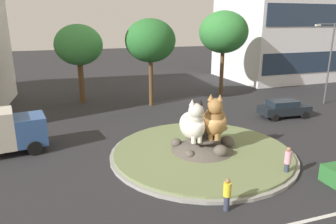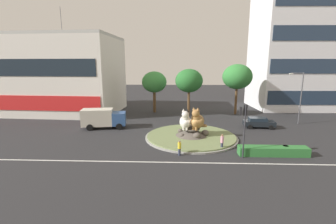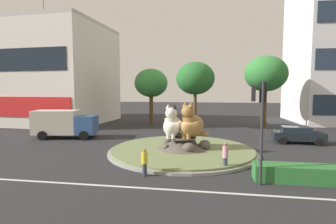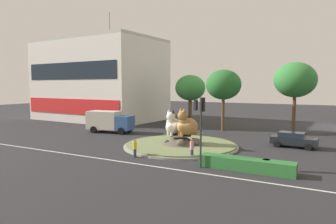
{
  "view_description": "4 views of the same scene",
  "coord_description": "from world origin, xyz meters",
  "px_view_note": "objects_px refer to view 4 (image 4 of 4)",
  "views": [
    {
      "loc": [
        -7.89,
        -16.78,
        8.11
      ],
      "look_at": [
        -1.67,
        1.76,
        2.46
      ],
      "focal_mm": 33.98,
      "sensor_mm": 36.0,
      "label": 1
    },
    {
      "loc": [
        -1.79,
        -28.17,
        8.93
      ],
      "look_at": [
        -2.95,
        1.26,
        3.01
      ],
      "focal_mm": 24.98,
      "sensor_mm": 36.0,
      "label": 2
    },
    {
      "loc": [
        2.08,
        -19.86,
        4.89
      ],
      "look_at": [
        -1.61,
        2.96,
        2.88
      ],
      "focal_mm": 27.77,
      "sensor_mm": 36.0,
      "label": 3
    },
    {
      "loc": [
        13.18,
        -27.24,
        6.15
      ],
      "look_at": [
        -1.89,
        0.79,
        3.38
      ],
      "focal_mm": 32.56,
      "sensor_mm": 36.0,
      "label": 4
    }
  ],
  "objects_px": {
    "traffic_light_mast": "(201,116)",
    "delivery_box_truck": "(109,121)",
    "second_tree_near_tower": "(295,80)",
    "pedestrian_pink_shirt": "(192,148)",
    "cat_statue_white": "(173,125)",
    "shophouse_block": "(100,80)",
    "pedestrian_yellow_shirt": "(135,148)",
    "sedan_on_far_lane": "(293,139)",
    "third_tree_left": "(190,88)",
    "litter_bin": "(266,166)",
    "broadleaf_tree_behind_island": "(223,85)",
    "cat_statue_tabby": "(187,125)"
  },
  "relations": [
    {
      "from": "second_tree_near_tower",
      "to": "pedestrian_yellow_shirt",
      "type": "relative_size",
      "value": 5.87
    },
    {
      "from": "cat_statue_white",
      "to": "third_tree_left",
      "type": "height_order",
      "value": "third_tree_left"
    },
    {
      "from": "delivery_box_truck",
      "to": "litter_bin",
      "type": "distance_m",
      "value": 23.57
    },
    {
      "from": "second_tree_near_tower",
      "to": "pedestrian_pink_shirt",
      "type": "bearing_deg",
      "value": -107.54
    },
    {
      "from": "broadleaf_tree_behind_island",
      "to": "sedan_on_far_lane",
      "type": "distance_m",
      "value": 13.52
    },
    {
      "from": "cat_statue_tabby",
      "to": "pedestrian_yellow_shirt",
      "type": "xyz_separation_m",
      "value": [
        -2.22,
        -5.78,
        -1.42
      ]
    },
    {
      "from": "broadleaf_tree_behind_island",
      "to": "sedan_on_far_lane",
      "type": "height_order",
      "value": "broadleaf_tree_behind_island"
    },
    {
      "from": "cat_statue_tabby",
      "to": "sedan_on_far_lane",
      "type": "xyz_separation_m",
      "value": [
        9.31,
        5.21,
        -1.43
      ]
    },
    {
      "from": "broadleaf_tree_behind_island",
      "to": "pedestrian_pink_shirt",
      "type": "relative_size",
      "value": 4.83
    },
    {
      "from": "cat_statue_white",
      "to": "pedestrian_yellow_shirt",
      "type": "xyz_separation_m",
      "value": [
        -0.77,
        -5.74,
        -1.35
      ]
    },
    {
      "from": "pedestrian_pink_shirt",
      "to": "litter_bin",
      "type": "xyz_separation_m",
      "value": [
        6.24,
        -1.03,
        -0.46
      ]
    },
    {
      "from": "traffic_light_mast",
      "to": "broadleaf_tree_behind_island",
      "type": "relative_size",
      "value": 0.63
    },
    {
      "from": "second_tree_near_tower",
      "to": "cat_statue_white",
      "type": "bearing_deg",
      "value": -123.21
    },
    {
      "from": "shophouse_block",
      "to": "delivery_box_truck",
      "type": "bearing_deg",
      "value": -42.16
    },
    {
      "from": "second_tree_near_tower",
      "to": "pedestrian_pink_shirt",
      "type": "distance_m",
      "value": 20.69
    },
    {
      "from": "cat_statue_white",
      "to": "broadleaf_tree_behind_island",
      "type": "height_order",
      "value": "broadleaf_tree_behind_island"
    },
    {
      "from": "cat_statue_white",
      "to": "cat_statue_tabby",
      "type": "distance_m",
      "value": 1.46
    },
    {
      "from": "shophouse_block",
      "to": "second_tree_near_tower",
      "type": "xyz_separation_m",
      "value": [
        33.2,
        -1.24,
        -0.27
      ]
    },
    {
      "from": "broadleaf_tree_behind_island",
      "to": "delivery_box_truck",
      "type": "relative_size",
      "value": 1.31
    },
    {
      "from": "cat_statue_white",
      "to": "third_tree_left",
      "type": "distance_m",
      "value": 17.35
    },
    {
      "from": "pedestrian_yellow_shirt",
      "to": "delivery_box_truck",
      "type": "bearing_deg",
      "value": -83.74
    },
    {
      "from": "cat_statue_tabby",
      "to": "pedestrian_yellow_shirt",
      "type": "relative_size",
      "value": 1.82
    },
    {
      "from": "shophouse_block",
      "to": "third_tree_left",
      "type": "relative_size",
      "value": 2.89
    },
    {
      "from": "pedestrian_pink_shirt",
      "to": "third_tree_left",
      "type": "bearing_deg",
      "value": -56.67
    },
    {
      "from": "traffic_light_mast",
      "to": "pedestrian_pink_shirt",
      "type": "height_order",
      "value": "traffic_light_mast"
    },
    {
      "from": "delivery_box_truck",
      "to": "cat_statue_tabby",
      "type": "bearing_deg",
      "value": -26.53
    },
    {
      "from": "pedestrian_pink_shirt",
      "to": "shophouse_block",
      "type": "bearing_deg",
      "value": -27.68
    },
    {
      "from": "shophouse_block",
      "to": "pedestrian_pink_shirt",
      "type": "height_order",
      "value": "shophouse_block"
    },
    {
      "from": "cat_statue_tabby",
      "to": "litter_bin",
      "type": "xyz_separation_m",
      "value": [
        8.58,
        -5.05,
        -1.78
      ]
    },
    {
      "from": "pedestrian_yellow_shirt",
      "to": "sedan_on_far_lane",
      "type": "xyz_separation_m",
      "value": [
        11.53,
        10.99,
        -0.01
      ]
    },
    {
      "from": "delivery_box_truck",
      "to": "cat_statue_white",
      "type": "bearing_deg",
      "value": -28.76
    },
    {
      "from": "sedan_on_far_lane",
      "to": "pedestrian_pink_shirt",
      "type": "bearing_deg",
      "value": -123.25
    },
    {
      "from": "cat_statue_tabby",
      "to": "pedestrian_yellow_shirt",
      "type": "height_order",
      "value": "cat_statue_tabby"
    },
    {
      "from": "cat_statue_white",
      "to": "shophouse_block",
      "type": "distance_m",
      "value": 28.9
    },
    {
      "from": "shophouse_block",
      "to": "pedestrian_yellow_shirt",
      "type": "relative_size",
      "value": 14.48
    },
    {
      "from": "third_tree_left",
      "to": "pedestrian_yellow_shirt",
      "type": "bearing_deg",
      "value": -78.12
    },
    {
      "from": "cat_statue_tabby",
      "to": "pedestrian_pink_shirt",
      "type": "xyz_separation_m",
      "value": [
        2.34,
        -4.02,
        -1.32
      ]
    },
    {
      "from": "pedestrian_yellow_shirt",
      "to": "sedan_on_far_lane",
      "type": "bearing_deg",
      "value": -177.62
    },
    {
      "from": "litter_bin",
      "to": "broadleaf_tree_behind_island",
      "type": "bearing_deg",
      "value": 116.83
    },
    {
      "from": "shophouse_block",
      "to": "broadleaf_tree_behind_island",
      "type": "height_order",
      "value": "shophouse_block"
    },
    {
      "from": "pedestrian_pink_shirt",
      "to": "sedan_on_far_lane",
      "type": "distance_m",
      "value": 11.56
    },
    {
      "from": "second_tree_near_tower",
      "to": "traffic_light_mast",
      "type": "bearing_deg",
      "value": -101.86
    },
    {
      "from": "traffic_light_mast",
      "to": "delivery_box_truck",
      "type": "bearing_deg",
      "value": 65.92
    },
    {
      "from": "shophouse_block",
      "to": "sedan_on_far_lane",
      "type": "xyz_separation_m",
      "value": [
        34.2,
        -10.91,
        -6.33
      ]
    },
    {
      "from": "shophouse_block",
      "to": "second_tree_near_tower",
      "type": "height_order",
      "value": "shophouse_block"
    },
    {
      "from": "shophouse_block",
      "to": "pedestrian_pink_shirt",
      "type": "distance_m",
      "value": 34.43
    },
    {
      "from": "traffic_light_mast",
      "to": "broadleaf_tree_behind_island",
      "type": "bearing_deg",
      "value": 19.98
    },
    {
      "from": "traffic_light_mast",
      "to": "shophouse_block",
      "type": "relative_size",
      "value": 0.23
    },
    {
      "from": "cat_statue_white",
      "to": "delivery_box_truck",
      "type": "distance_m",
      "value": 12.39
    },
    {
      "from": "shophouse_block",
      "to": "second_tree_near_tower",
      "type": "bearing_deg",
      "value": 1.07
    }
  ]
}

